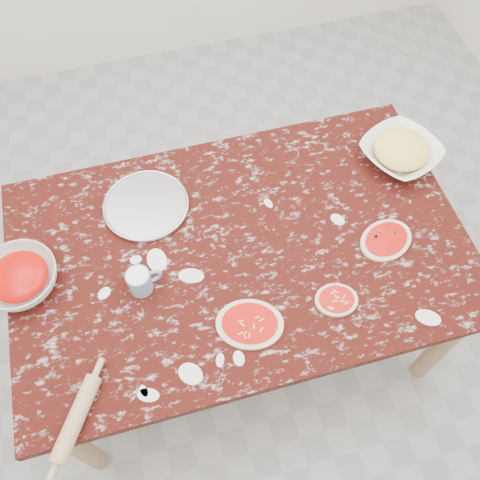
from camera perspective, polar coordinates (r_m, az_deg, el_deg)
name	(u,v)px	position (r m, az deg, el deg)	size (l,w,h in m)	color
ground	(240,326)	(2.51, 0.00, -9.39)	(4.00, 4.00, 0.00)	gray
worktable	(240,259)	(1.90, 0.00, -2.05)	(1.60, 1.00, 0.75)	black
pizza_tray	(146,206)	(1.95, -10.24, 3.70)	(0.31, 0.31, 0.01)	#B2B2B7
sauce_bowl	(20,279)	(1.87, -22.94, -3.91)	(0.26, 0.26, 0.08)	white
cheese_bowl	(400,153)	(2.12, 17.12, 9.14)	(0.28, 0.28, 0.07)	white
flour_mug	(141,281)	(1.74, -10.84, -4.41)	(0.12, 0.08, 0.09)	#7294C5
pizza_left	(250,324)	(1.70, 1.07, -9.17)	(0.26, 0.23, 0.02)	beige
pizza_mid	(336,300)	(1.76, 10.51, -6.47)	(0.16, 0.14, 0.02)	beige
pizza_right	(386,240)	(1.91, 15.68, 0.00)	(0.24, 0.21, 0.02)	beige
rolling_pin	(76,419)	(1.66, -17.51, -18.14)	(0.05, 0.05, 0.25)	tan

